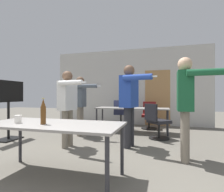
# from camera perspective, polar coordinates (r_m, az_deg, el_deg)

# --- Properties ---
(back_wall) EXTENTS (6.01, 0.12, 2.90)m
(back_wall) POSITION_cam_1_polar(r_m,az_deg,el_deg) (6.85, 5.59, 2.90)
(back_wall) COLOR beige
(back_wall) RESTS_ON ground_plane
(conference_table_near) EXTENTS (1.87, 0.82, 0.74)m
(conference_table_near) POSITION_cam_1_polar(r_m,az_deg,el_deg) (2.52, -18.70, -9.87)
(conference_table_near) COLOR gray
(conference_table_near) RESTS_ON ground_plane
(conference_table_far) EXTENTS (2.20, 0.68, 0.74)m
(conference_table_far) POSITION_cam_1_polar(r_m,az_deg,el_deg) (5.38, 6.46, -4.53)
(conference_table_far) COLOR gray
(conference_table_far) RESTS_ON ground_plane
(tv_screen) EXTENTS (0.44, 0.93, 1.49)m
(tv_screen) POSITION_cam_1_polar(r_m,az_deg,el_deg) (5.10, -30.74, -2.47)
(tv_screen) COLOR black
(tv_screen) RESTS_ON ground_plane
(person_far_watching) EXTENTS (0.78, 0.81, 1.77)m
(person_far_watching) POSITION_cam_1_polar(r_m,az_deg,el_deg) (3.78, 5.81, -0.58)
(person_far_watching) COLOR #28282D
(person_far_watching) RESTS_ON ground_plane
(person_center_tall) EXTENTS (0.80, 0.61, 1.64)m
(person_center_tall) POSITION_cam_1_polar(r_m,az_deg,el_deg) (4.94, -10.18, -1.25)
(person_center_tall) COLOR slate
(person_center_tall) RESTS_ON ground_plane
(person_left_plaid) EXTENTS (0.73, 0.68, 1.64)m
(person_left_plaid) POSITION_cam_1_polar(r_m,az_deg,el_deg) (3.88, -14.19, -1.60)
(person_left_plaid) COLOR slate
(person_left_plaid) RESTS_ON ground_plane
(person_near_casual) EXTENTS (0.79, 0.66, 1.76)m
(person_near_casual) POSITION_cam_1_polar(r_m,az_deg,el_deg) (3.21, 22.95, -0.64)
(person_near_casual) COLOR slate
(person_near_casual) RESTS_ON ground_plane
(office_chair_far_left) EXTENTS (0.69, 0.68, 0.90)m
(office_chair_far_left) POSITION_cam_1_polar(r_m,az_deg,el_deg) (4.65, 14.35, -8.46)
(office_chair_far_left) COLOR black
(office_chair_far_left) RESTS_ON ground_plane
(office_chair_mid_tucked) EXTENTS (0.52, 0.58, 0.95)m
(office_chair_mid_tucked) POSITION_cam_1_polar(r_m,az_deg,el_deg) (6.10, 2.85, -6.05)
(office_chair_mid_tucked) COLOR black
(office_chair_mid_tucked) RESTS_ON ground_plane
(office_chair_near_pushed) EXTENTS (0.52, 0.55, 0.90)m
(office_chair_near_pushed) POSITION_cam_1_polar(r_m,az_deg,el_deg) (6.06, 12.04, -6.45)
(office_chair_near_pushed) COLOR black
(office_chair_near_pushed) RESTS_ON ground_plane
(beer_bottle) EXTENTS (0.07, 0.07, 0.34)m
(beer_bottle) POSITION_cam_1_polar(r_m,az_deg,el_deg) (2.44, -21.53, -4.87)
(beer_bottle) COLOR #563314
(beer_bottle) RESTS_ON conference_table_near
(drink_cup) EXTENTS (0.09, 0.09, 0.11)m
(drink_cup) POSITION_cam_1_polar(r_m,az_deg,el_deg) (2.69, -28.37, -6.69)
(drink_cup) COLOR silver
(drink_cup) RESTS_ON conference_table_near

